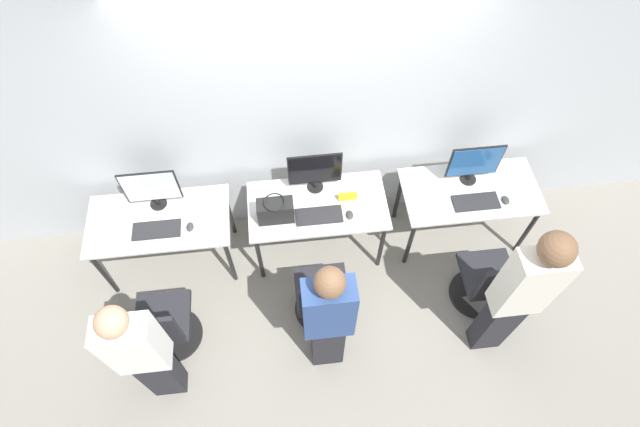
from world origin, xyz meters
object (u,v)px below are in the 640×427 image
(monitor_left, at_px, (151,188))
(mouse_right, at_px, (506,200))
(office_chair_center, at_px, (322,299))
(keyboard_right, at_px, (476,202))
(mouse_left, at_px, (190,227))
(person_center, at_px, (328,319))
(monitor_center, at_px, (315,171))
(monitor_right, at_px, (474,163))
(office_chair_right, at_px, (488,283))
(mouse_center, at_px, (350,215))
(keyboard_left, at_px, (157,230))
(office_chair_left, at_px, (164,327))
(keyboard_center, at_px, (319,216))
(person_right, at_px, (519,294))
(handbag, at_px, (276,210))
(person_left, at_px, (142,354))

(monitor_left, distance_m, mouse_right, 2.98)
(office_chair_center, relative_size, keyboard_right, 2.25)
(mouse_left, bearing_deg, person_center, -42.93)
(monitor_center, relative_size, office_chair_center, 0.51)
(monitor_right, distance_m, office_chair_right, 1.03)
(person_center, xyz_separation_m, monitor_right, (1.39, 1.19, 0.10))
(person_center, relative_size, office_chair_right, 1.77)
(mouse_left, distance_m, office_chair_right, 2.56)
(monitor_center, bearing_deg, office_chair_right, -33.40)
(mouse_center, xyz_separation_m, person_center, (-0.30, -0.93, 0.11))
(monitor_center, bearing_deg, mouse_right, -11.68)
(keyboard_left, bearing_deg, monitor_left, 90.00)
(person_center, bearing_deg, keyboard_left, 143.53)
(mouse_center, height_order, keyboard_right, mouse_center)
(mouse_center, relative_size, office_chair_right, 0.10)
(office_chair_center, bearing_deg, office_chair_right, -0.71)
(office_chair_left, xyz_separation_m, person_center, (1.31, -0.26, 0.49))
(mouse_left, xyz_separation_m, office_chair_right, (2.46, -0.61, -0.38))
(keyboard_left, xyz_separation_m, mouse_right, (2.96, -0.04, 0.01))
(keyboard_center, relative_size, person_right, 0.22)
(office_chair_right, height_order, handbag, handbag)
(office_chair_center, distance_m, office_chair_right, 1.43)
(keyboard_right, xyz_separation_m, person_right, (-0.02, -0.96, 0.24))
(keyboard_center, height_order, monitor_right, monitor_right)
(mouse_right, xyz_separation_m, office_chair_right, (-0.22, -0.58, -0.38))
(keyboard_right, height_order, mouse_right, mouse_right)
(mouse_left, distance_m, person_center, 1.42)
(monitor_left, height_order, keyboard_center, monitor_left)
(person_left, bearing_deg, office_chair_right, 9.34)
(monitor_center, distance_m, person_right, 1.84)
(person_left, height_order, monitor_right, person_left)
(office_chair_left, bearing_deg, office_chair_center, 4.46)
(mouse_right, relative_size, office_chair_right, 0.10)
(monitor_left, relative_size, office_chair_center, 0.51)
(keyboard_center, xyz_separation_m, person_right, (1.33, -0.97, 0.24))
(office_chair_left, distance_m, monitor_center, 1.78)
(mouse_left, bearing_deg, mouse_center, -1.35)
(mouse_left, distance_m, keyboard_center, 1.08)
(person_center, relative_size, person_right, 0.89)
(keyboard_right, height_order, office_chair_right, office_chair_right)
(mouse_left, distance_m, keyboard_right, 2.43)
(office_chair_left, height_order, person_right, person_right)
(keyboard_left, xyz_separation_m, office_chair_center, (1.31, -0.60, -0.37))
(person_left, relative_size, person_right, 0.88)
(office_chair_center, bearing_deg, monitor_left, 146.46)
(monitor_center, relative_size, mouse_center, 5.07)
(person_left, xyz_separation_m, monitor_right, (2.70, 1.29, 0.11))
(mouse_center, bearing_deg, handbag, 175.51)
(monitor_center, distance_m, keyboard_center, 0.38)
(keyboard_left, relative_size, handbag, 1.32)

